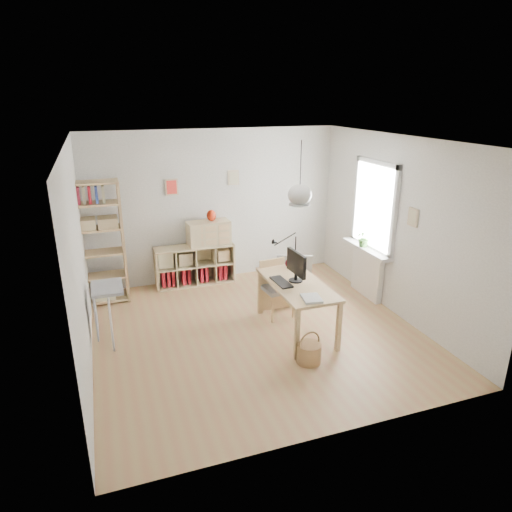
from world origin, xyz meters
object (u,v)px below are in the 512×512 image
object	(u,v)px
tall_bookshelf	(97,239)
storage_chest	(295,284)
monitor	(296,265)
desk	(297,289)
chair	(276,284)
cube_shelf	(193,268)
drawer_chest	(209,233)

from	to	relation	value
tall_bookshelf	storage_chest	world-z (taller)	tall_bookshelf
storage_chest	monitor	distance (m)	1.39
desk	chair	size ratio (longest dim) A/B	1.73
tall_bookshelf	monitor	xyz separation A→B (m)	(2.60, -1.89, -0.09)
cube_shelf	storage_chest	bearing A→B (deg)	-36.54
cube_shelf	monitor	world-z (taller)	monitor
cube_shelf	tall_bookshelf	size ratio (longest dim) A/B	0.70
desk	drawer_chest	bearing A→B (deg)	108.39
tall_bookshelf	monitor	world-z (taller)	tall_bookshelf
desk	storage_chest	xyz separation A→B (m)	(0.48, 1.12, -0.44)
tall_bookshelf	desk	bearing A→B (deg)	-37.01
cube_shelf	drawer_chest	size ratio (longest dim) A/B	1.89
desk	cube_shelf	world-z (taller)	desk
desk	tall_bookshelf	xyz separation A→B (m)	(-2.59, 1.95, 0.43)
desk	drawer_chest	distance (m)	2.32
monitor	desk	bearing A→B (deg)	-103.32
chair	drawer_chest	bearing A→B (deg)	105.84
monitor	drawer_chest	xyz separation A→B (m)	(-0.74, 2.13, -0.06)
tall_bookshelf	chair	world-z (taller)	tall_bookshelf
tall_bookshelf	chair	bearing A→B (deg)	-28.24
cube_shelf	tall_bookshelf	bearing A→B (deg)	-169.81
chair	drawer_chest	world-z (taller)	drawer_chest
desk	monitor	size ratio (longest dim) A/B	3.00
desk	chair	xyz separation A→B (m)	(-0.07, 0.60, -0.16)
storage_chest	drawer_chest	world-z (taller)	drawer_chest
cube_shelf	chair	world-z (taller)	chair
desk	cube_shelf	distance (m)	2.48
cube_shelf	drawer_chest	world-z (taller)	drawer_chest
drawer_chest	monitor	bearing A→B (deg)	-74.07
desk	tall_bookshelf	size ratio (longest dim) A/B	0.75
cube_shelf	chair	bearing A→B (deg)	-59.82
monitor	storage_chest	bearing A→B (deg)	62.52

